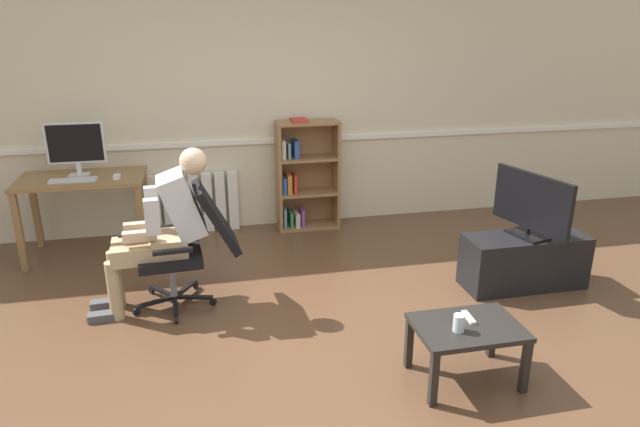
{
  "coord_description": "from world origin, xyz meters",
  "views": [
    {
      "loc": [
        -0.72,
        -3.1,
        2.11
      ],
      "look_at": [
        0.15,
        0.85,
        0.7
      ],
      "focal_mm": 31.27,
      "sensor_mm": 36.0,
      "label": 1
    }
  ],
  "objects_px": {
    "person_seated": "(162,227)",
    "coffee_table": "(467,334)",
    "keyboard": "(73,180)",
    "tv_screen": "(531,204)",
    "office_chair": "(191,241)",
    "drinking_glass": "(459,323)",
    "spare_remote": "(469,317)",
    "computer_desk": "(83,189)",
    "bookshelf": "(304,176)",
    "radiator": "(195,203)",
    "computer_mouse": "(117,177)",
    "tv_stand": "(524,261)",
    "imac_monitor": "(76,145)"
  },
  "relations": [
    {
      "from": "person_seated",
      "to": "coffee_table",
      "type": "height_order",
      "value": "person_seated"
    },
    {
      "from": "keyboard",
      "to": "tv_screen",
      "type": "relative_size",
      "value": 0.52
    },
    {
      "from": "office_chair",
      "to": "tv_screen",
      "type": "height_order",
      "value": "tv_screen"
    },
    {
      "from": "keyboard",
      "to": "tv_screen",
      "type": "bearing_deg",
      "value": -20.12
    },
    {
      "from": "coffee_table",
      "to": "drinking_glass",
      "type": "xyz_separation_m",
      "value": [
        -0.09,
        -0.05,
        0.11
      ]
    },
    {
      "from": "keyboard",
      "to": "spare_remote",
      "type": "xyz_separation_m",
      "value": [
        2.66,
        -2.37,
        -0.38
      ]
    },
    {
      "from": "computer_desk",
      "to": "bookshelf",
      "type": "height_order",
      "value": "bookshelf"
    },
    {
      "from": "bookshelf",
      "to": "person_seated",
      "type": "distance_m",
      "value": 2.04
    },
    {
      "from": "radiator",
      "to": "office_chair",
      "type": "distance_m",
      "value": 1.61
    },
    {
      "from": "bookshelf",
      "to": "coffee_table",
      "type": "distance_m",
      "value": 2.92
    },
    {
      "from": "radiator",
      "to": "spare_remote",
      "type": "bearing_deg",
      "value": -60.62
    },
    {
      "from": "keyboard",
      "to": "computer_mouse",
      "type": "bearing_deg",
      "value": 3.11
    },
    {
      "from": "spare_remote",
      "to": "person_seated",
      "type": "bearing_deg",
      "value": -31.39
    },
    {
      "from": "person_seated",
      "to": "drinking_glass",
      "type": "bearing_deg",
      "value": 47.21
    },
    {
      "from": "bookshelf",
      "to": "office_chair",
      "type": "relative_size",
      "value": 1.22
    },
    {
      "from": "office_chair",
      "to": "drinking_glass",
      "type": "xyz_separation_m",
      "value": [
        1.53,
        -1.42,
        -0.09
      ]
    },
    {
      "from": "bookshelf",
      "to": "radiator",
      "type": "xyz_separation_m",
      "value": [
        -1.14,
        0.1,
        -0.24
      ]
    },
    {
      "from": "office_chair",
      "to": "coffee_table",
      "type": "height_order",
      "value": "office_chair"
    },
    {
      "from": "tv_stand",
      "to": "person_seated",
      "type": "bearing_deg",
      "value": 174.58
    },
    {
      "from": "imac_monitor",
      "to": "spare_remote",
      "type": "distance_m",
      "value": 3.75
    },
    {
      "from": "spare_remote",
      "to": "imac_monitor",
      "type": "bearing_deg",
      "value": -40.92
    },
    {
      "from": "coffee_table",
      "to": "spare_remote",
      "type": "relative_size",
      "value": 4.26
    },
    {
      "from": "keyboard",
      "to": "bookshelf",
      "type": "height_order",
      "value": "bookshelf"
    },
    {
      "from": "computer_mouse",
      "to": "bookshelf",
      "type": "relative_size",
      "value": 0.09
    },
    {
      "from": "radiator",
      "to": "coffee_table",
      "type": "relative_size",
      "value": 1.39
    },
    {
      "from": "bookshelf",
      "to": "spare_remote",
      "type": "height_order",
      "value": "bookshelf"
    },
    {
      "from": "computer_desk",
      "to": "drinking_glass",
      "type": "height_order",
      "value": "computer_desk"
    },
    {
      "from": "keyboard",
      "to": "office_chair",
      "type": "relative_size",
      "value": 0.42
    },
    {
      "from": "person_seated",
      "to": "spare_remote",
      "type": "distance_m",
      "value": 2.28
    },
    {
      "from": "person_seated",
      "to": "tv_stand",
      "type": "relative_size",
      "value": 1.23
    },
    {
      "from": "keyboard",
      "to": "coffee_table",
      "type": "bearing_deg",
      "value": -42.93
    },
    {
      "from": "keyboard",
      "to": "tv_stand",
      "type": "bearing_deg",
      "value": -20.14
    },
    {
      "from": "imac_monitor",
      "to": "tv_screen",
      "type": "bearing_deg",
      "value": -23.15
    },
    {
      "from": "drinking_glass",
      "to": "tv_stand",
      "type": "bearing_deg",
      "value": 44.78
    },
    {
      "from": "office_chair",
      "to": "keyboard",
      "type": "bearing_deg",
      "value": -140.18
    },
    {
      "from": "tv_screen",
      "to": "keyboard",
      "type": "bearing_deg",
      "value": 55.88
    },
    {
      "from": "person_seated",
      "to": "drinking_glass",
      "type": "relative_size",
      "value": 11.88
    },
    {
      "from": "imac_monitor",
      "to": "drinking_glass",
      "type": "relative_size",
      "value": 4.88
    },
    {
      "from": "office_chair",
      "to": "drinking_glass",
      "type": "distance_m",
      "value": 2.09
    },
    {
      "from": "coffee_table",
      "to": "office_chair",
      "type": "bearing_deg",
      "value": 139.58
    },
    {
      "from": "computer_desk",
      "to": "radiator",
      "type": "distance_m",
      "value": 1.11
    },
    {
      "from": "keyboard",
      "to": "tv_stand",
      "type": "relative_size",
      "value": 0.4
    },
    {
      "from": "office_chair",
      "to": "tv_screen",
      "type": "xyz_separation_m",
      "value": [
        2.67,
        -0.29,
        0.2
      ]
    },
    {
      "from": "computer_mouse",
      "to": "radiator",
      "type": "distance_m",
      "value": 0.95
    },
    {
      "from": "tv_stand",
      "to": "coffee_table",
      "type": "height_order",
      "value": "tv_stand"
    },
    {
      "from": "tv_stand",
      "to": "computer_desk",
      "type": "bearing_deg",
      "value": 157.73
    },
    {
      "from": "bookshelf",
      "to": "person_seated",
      "type": "bearing_deg",
      "value": -131.99
    },
    {
      "from": "computer_mouse",
      "to": "radiator",
      "type": "bearing_deg",
      "value": 37.74
    },
    {
      "from": "bookshelf",
      "to": "tv_screen",
      "type": "distance_m",
      "value": 2.35
    },
    {
      "from": "tv_stand",
      "to": "coffee_table",
      "type": "bearing_deg",
      "value": -134.2
    }
  ]
}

